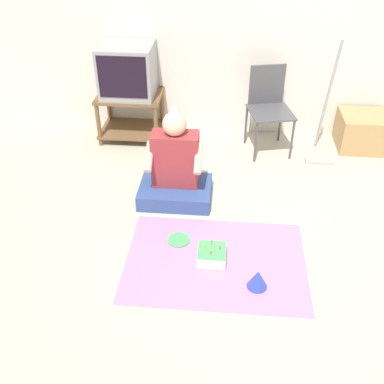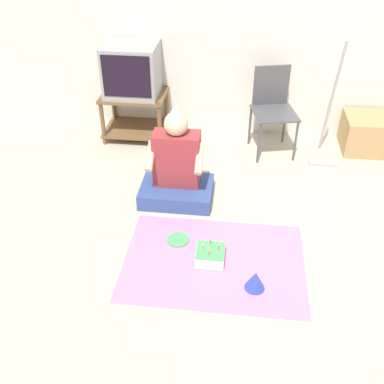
{
  "view_description": "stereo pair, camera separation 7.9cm",
  "coord_description": "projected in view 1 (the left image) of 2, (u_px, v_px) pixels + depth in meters",
  "views": [
    {
      "loc": [
        -0.19,
        -2.55,
        2.35
      ],
      "look_at": [
        -0.44,
        0.28,
        0.35
      ],
      "focal_mm": 42.0,
      "sensor_mm": 36.0,
      "label": 1
    },
    {
      "loc": [
        -0.11,
        -2.54,
        2.35
      ],
      "look_at": [
        -0.44,
        0.28,
        0.35
      ],
      "focal_mm": 42.0,
      "sensor_mm": 36.0,
      "label": 2
    }
  ],
  "objects": [
    {
      "name": "ground_plane",
      "position": [
        246.0,
        254.0,
        3.42
      ],
      "size": [
        16.0,
        16.0,
        0.0
      ],
      "primitive_type": "plane",
      "color": "#BCB29E"
    },
    {
      "name": "party_cloth",
      "position": [
        215.0,
        261.0,
        3.35
      ],
      "size": [
        1.34,
        0.96,
        0.01
      ],
      "color": "pink",
      "rests_on": "ground_plane"
    },
    {
      "name": "dust_mop",
      "position": [
        324.0,
        126.0,
        4.37
      ],
      "size": [
        0.28,
        0.39,
        1.23
      ],
      "color": "#B2ADA3",
      "rests_on": "ground_plane"
    },
    {
      "name": "wall_back",
      "position": [
        253.0,
        12.0,
        4.36
      ],
      "size": [
        6.4,
        0.06,
        2.55
      ],
      "color": "silver",
      "rests_on": "ground_plane"
    },
    {
      "name": "folding_chair",
      "position": [
        269.0,
        104.0,
        4.49
      ],
      "size": [
        0.5,
        0.51,
        0.85
      ],
      "color": "#4C4C51",
      "rests_on": "ground_plane"
    },
    {
      "name": "person_seated",
      "position": [
        175.0,
        170.0,
        3.86
      ],
      "size": [
        0.62,
        0.46,
        0.89
      ],
      "color": "#334C8C",
      "rests_on": "ground_plane"
    },
    {
      "name": "cardboard_box_stack",
      "position": [
        363.0,
        131.0,
        4.67
      ],
      "size": [
        0.5,
        0.45,
        0.36
      ],
      "color": "tan",
      "rests_on": "ground_plane"
    },
    {
      "name": "birthday_cake",
      "position": [
        212.0,
        255.0,
        3.32
      ],
      "size": [
        0.21,
        0.21,
        0.16
      ],
      "color": "white",
      "rests_on": "party_cloth"
    },
    {
      "name": "paper_plate",
      "position": [
        179.0,
        240.0,
        3.53
      ],
      "size": [
        0.18,
        0.18,
        0.01
      ],
      "color": "#4CB266",
      "rests_on": "party_cloth"
    },
    {
      "name": "tv_stand",
      "position": [
        131.0,
        112.0,
        4.78
      ],
      "size": [
        0.67,
        0.5,
        0.5
      ],
      "color": "brown",
      "rests_on": "ground_plane"
    },
    {
      "name": "tv",
      "position": [
        127.0,
        70.0,
        4.52
      ],
      "size": [
        0.54,
        0.49,
        0.51
      ],
      "color": "#99999E",
      "rests_on": "tv_stand"
    },
    {
      "name": "party_hat_blue",
      "position": [
        258.0,
        279.0,
        3.1
      ],
      "size": [
        0.14,
        0.14,
        0.14
      ],
      "color": "blue",
      "rests_on": "party_cloth"
    }
  ]
}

